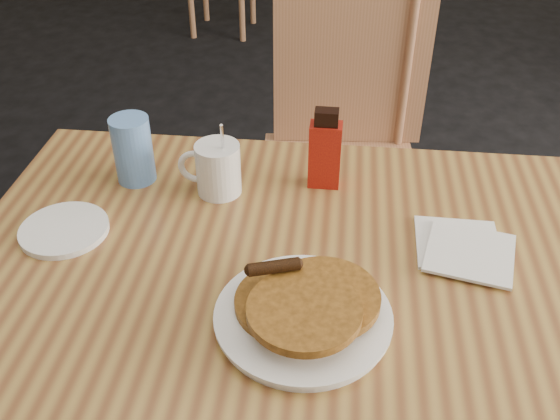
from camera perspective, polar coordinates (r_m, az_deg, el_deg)
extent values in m
cube|color=#A37B3A|center=(1.11, 1.49, -5.18)|extent=(1.25, 0.87, 0.04)
cube|color=#A8744F|center=(1.12, 1.47, -5.75)|extent=(1.29, 0.91, 0.02)
cylinder|color=#A8744F|center=(1.65, 21.50, -9.30)|extent=(0.04, 0.04, 0.71)
cube|color=#A8744F|center=(1.80, 5.46, 2.82)|extent=(0.50, 0.50, 0.04)
cube|color=#A8744F|center=(1.85, 6.53, 13.14)|extent=(0.45, 0.10, 0.49)
cylinder|color=#A8744F|center=(1.83, -1.19, -6.28)|extent=(0.04, 0.04, 0.46)
cylinder|color=#A8744F|center=(2.09, 10.46, -0.68)|extent=(0.04, 0.04, 0.46)
cylinder|color=#A8744F|center=(4.08, -8.12, 18.01)|extent=(0.04, 0.04, 0.40)
cylinder|color=white|center=(0.98, 2.12, -9.84)|extent=(0.27, 0.27, 0.02)
cylinder|color=white|center=(0.98, 2.13, -9.55)|extent=(0.28, 0.28, 0.01)
cylinder|color=#9D6221|center=(0.98, 0.86, -8.41)|extent=(0.17, 0.17, 0.01)
cylinder|color=#9D6221|center=(0.97, 4.01, -7.94)|extent=(0.18, 0.18, 0.01)
cylinder|color=#9D6221|center=(0.93, 2.23, -9.15)|extent=(0.17, 0.17, 0.01)
cylinder|color=#321A08|center=(0.97, -0.57, -5.22)|extent=(0.08, 0.05, 0.02)
cylinder|color=white|center=(1.24, -5.66, 3.76)|extent=(0.09, 0.09, 0.11)
torus|color=white|center=(1.25, -7.73, 3.94)|extent=(0.07, 0.01, 0.07)
cylinder|color=black|center=(1.22, -5.78, 5.52)|extent=(0.08, 0.08, 0.01)
cylinder|color=silver|center=(1.22, -5.18, 5.18)|extent=(0.02, 0.05, 0.15)
cube|color=maroon|center=(1.25, 4.12, 5.04)|extent=(0.07, 0.04, 0.14)
cube|color=black|center=(1.21, 4.29, 8.45)|extent=(0.05, 0.03, 0.03)
cube|color=white|center=(1.17, 15.94, -3.04)|extent=(0.15, 0.15, 0.01)
cube|color=white|center=(1.15, 16.98, -3.77)|extent=(0.17, 0.17, 0.01)
cylinder|color=#5C8FD9|center=(1.30, -13.30, 5.39)|extent=(0.10, 0.10, 0.14)
cylinder|color=white|center=(1.22, -19.13, -1.71)|extent=(0.18, 0.18, 0.01)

